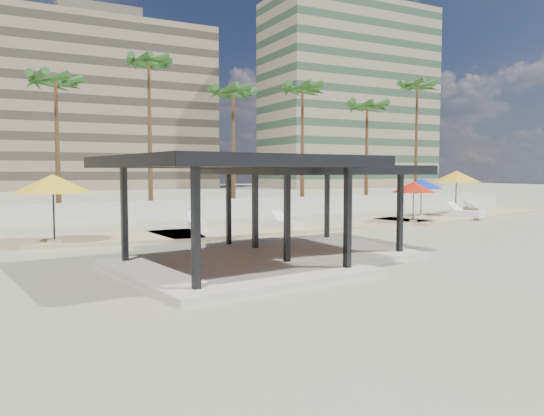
{
  "coord_description": "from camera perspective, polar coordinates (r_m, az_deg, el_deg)",
  "views": [
    {
      "loc": [
        -12.65,
        -17.22,
        3.09
      ],
      "look_at": [
        -1.32,
        4.19,
        1.4
      ],
      "focal_mm": 35.0,
      "sensor_mm": 36.0,
      "label": 1
    }
  ],
  "objects": [
    {
      "name": "palm_g",
      "position": [
        45.21,
        10.2,
        10.31
      ],
      "size": [
        3.0,
        3.0,
        9.27
      ],
      "color": "brown",
      "rests_on": "ground"
    },
    {
      "name": "palm_e",
      "position": [
        39.27,
        -4.22,
        11.79
      ],
      "size": [
        3.0,
        3.0,
        9.61
      ],
      "color": "brown",
      "rests_on": "ground"
    },
    {
      "name": "umbrella_b",
      "position": [
        23.19,
        -22.5,
        2.42
      ],
      "size": [
        3.39,
        3.39,
        2.79
      ],
      "rotation": [
        0.0,
        0.0,
        0.09
      ],
      "color": "beige",
      "rests_on": "promenade"
    },
    {
      "name": "palm_f",
      "position": [
        42.28,
        3.31,
        12.1
      ],
      "size": [
        3.0,
        3.0,
        10.28
      ],
      "color": "brown",
      "rests_on": "ground"
    },
    {
      "name": "ground",
      "position": [
        21.59,
        8.35,
        -4.28
      ],
      "size": [
        200.0,
        200.0,
        0.0
      ],
      "primitive_type": "plane",
      "color": "tan",
      "rests_on": "ground"
    },
    {
      "name": "lounger_b",
      "position": [
        27.47,
        1.62,
        -1.68
      ],
      "size": [
        0.88,
        2.2,
        0.81
      ],
      "rotation": [
        0.0,
        0.0,
        1.65
      ],
      "color": "white",
      "rests_on": "promenade"
    },
    {
      "name": "palm_c",
      "position": [
        35.88,
        -22.25,
        12.0
      ],
      "size": [
        3.0,
        3.0,
        9.44
      ],
      "color": "brown",
      "rests_on": "ground"
    },
    {
      "name": "pavilion_central",
      "position": [
        20.06,
        4.14,
        0.76
      ],
      "size": [
        6.5,
        6.5,
        3.29
      ],
      "rotation": [
        0.0,
        0.0,
        0.0
      ],
      "color": "beige",
      "rests_on": "ground"
    },
    {
      "name": "palm_h",
      "position": [
        49.8,
        15.36,
        12.02
      ],
      "size": [
        3.0,
        3.0,
        11.48
      ],
      "color": "brown",
      "rests_on": "ground"
    },
    {
      "name": "lounger_c",
      "position": [
        35.99,
        20.1,
        -0.53
      ],
      "size": [
        1.15,
        2.53,
        0.92
      ],
      "rotation": [
        0.0,
        0.0,
        1.73
      ],
      "color": "white",
      "rests_on": "promenade"
    },
    {
      "name": "building_mid",
      "position": [
        97.31,
        -18.15,
        10.4
      ],
      "size": [
        38.0,
        16.0,
        30.4
      ],
      "color": "#847259",
      "rests_on": "ground"
    },
    {
      "name": "promenade",
      "position": [
        29.04,
        2.59,
        -2.0
      ],
      "size": [
        44.45,
        7.97,
        0.24
      ],
      "color": "#C6B284",
      "rests_on": "ground"
    },
    {
      "name": "umbrella_d",
      "position": [
        35.55,
        15.77,
        2.52
      ],
      "size": [
        3.12,
        3.12,
        2.43
      ],
      "rotation": [
        0.0,
        0.0,
        -0.15
      ],
      "color": "beige",
      "rests_on": "promenade"
    },
    {
      "name": "lounger_a",
      "position": [
        27.02,
        -8.04,
        -1.8
      ],
      "size": [
        1.09,
        2.29,
        0.83
      ],
      "rotation": [
        0.0,
        0.0,
        1.39
      ],
      "color": "white",
      "rests_on": "promenade"
    },
    {
      "name": "boundary_wall",
      "position": [
        35.63,
        -7.02,
        -0.04
      ],
      "size": [
        56.0,
        0.3,
        1.2
      ],
      "primitive_type": "cube",
      "color": "silver",
      "rests_on": "ground"
    },
    {
      "name": "umbrella_c",
      "position": [
        31.42,
        14.98,
        2.18
      ],
      "size": [
        3.28,
        3.28,
        2.32
      ],
      "rotation": [
        0.0,
        0.0,
        -0.31
      ],
      "color": "beige",
      "rests_on": "promenade"
    },
    {
      "name": "palm_d",
      "position": [
        38.02,
        -13.12,
        14.38
      ],
      "size": [
        3.0,
        3.0,
        11.31
      ],
      "color": "brown",
      "rests_on": "ground"
    },
    {
      "name": "umbrella_e",
      "position": [
        38.8,
        19.22,
        3.19
      ],
      "size": [
        3.37,
        3.37,
        2.93
      ],
      "rotation": [
        0.0,
        0.0,
        0.02
      ],
      "color": "beige",
      "rests_on": "promenade"
    },
    {
      "name": "lounger_d",
      "position": [
        40.37,
        20.99,
        -0.14
      ],
      "size": [
        1.15,
        2.15,
        0.78
      ],
      "rotation": [
        0.0,
        0.0,
        1.32
      ],
      "color": "white",
      "rests_on": "promenade"
    },
    {
      "name": "building_east",
      "position": [
        103.95,
        8.3,
        11.79
      ],
      "size": [
        32.0,
        15.0,
        36.4
      ],
      "color": "gray",
      "rests_on": "ground"
    },
    {
      "name": "pavilion_west",
      "position": [
        16.43,
        -4.35,
        0.55
      ],
      "size": [
        7.79,
        7.79,
        3.54
      ],
      "rotation": [
        0.0,
        0.0,
        0.13
      ],
      "color": "beige",
      "rests_on": "ground"
    }
  ]
}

